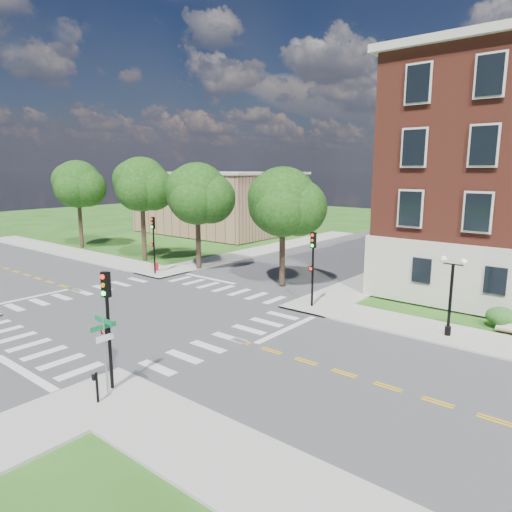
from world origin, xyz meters
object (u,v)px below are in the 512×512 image
Objects in this scene: traffic_signal_nw at (153,238)px; street_sign_pole at (105,341)px; fire_hydrant at (157,267)px; twin_lamp_west at (451,291)px; traffic_signal_se at (107,315)px; traffic_signal_ne at (313,259)px; push_button_post at (97,386)px.

traffic_signal_nw reaches higher than street_sign_pole.
traffic_signal_nw is 6.40× the size of fire_hydrant.
traffic_signal_nw is 1.13× the size of twin_lamp_west.
traffic_signal_se is 17.10m from twin_lamp_west.
traffic_signal_ne is at bearing -179.53° from twin_lamp_west.
traffic_signal_se is at bearing -120.46° from twin_lamp_west.
twin_lamp_west is at bearing 62.88° from push_button_post.
traffic_signal_ne is 15.34m from traffic_signal_nw.
street_sign_pole is (0.04, -15.01, -0.88)m from traffic_signal_ne.
push_button_post is (0.38, -15.68, -2.39)m from traffic_signal_ne.
traffic_signal_ne is 4.00× the size of push_button_post.
traffic_signal_se is 0.98m from street_sign_pole.
traffic_signal_se is 4.00× the size of push_button_post.
traffic_signal_nw is 2.96m from fire_hydrant.
traffic_signal_nw reaches higher than push_button_post.
traffic_signal_nw reaches higher than fire_hydrant.
traffic_signal_nw is at bearing 136.50° from street_sign_pole.
push_button_post is at bearing -62.97° from street_sign_pole.
traffic_signal_se reaches higher than fire_hydrant.
twin_lamp_west is at bearing 59.54° from traffic_signal_se.
fire_hydrant is (-16.13, 0.43, -2.72)m from traffic_signal_ne.
traffic_signal_se is at bearing 120.24° from push_button_post.
twin_lamp_west is 3.53× the size of push_button_post.
fire_hydrant is (-16.51, 16.11, -0.33)m from push_button_post.
traffic_signal_se and traffic_signal_ne have the same top height.
traffic_signal_se and traffic_signal_nw have the same top height.
push_button_post is at bearing -59.76° from traffic_signal_se.
traffic_signal_ne is 15.04m from street_sign_pole.
twin_lamp_west is 1.36× the size of street_sign_pole.
twin_lamp_west reaches higher than street_sign_pole.
street_sign_pole is at bearing -89.86° from traffic_signal_ne.
traffic_signal_ne is 1.00× the size of traffic_signal_nw.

